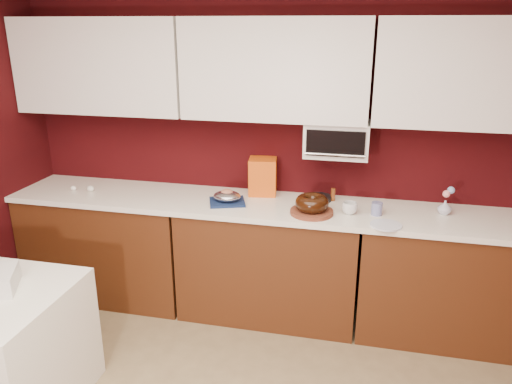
{
  "coord_description": "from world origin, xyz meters",
  "views": [
    {
      "loc": [
        0.67,
        -1.42,
        2.16
      ],
      "look_at": [
        -0.08,
        1.84,
        1.02
      ],
      "focal_mm": 35.0,
      "sensor_mm": 36.0,
      "label": 1
    }
  ],
  "objects_px": {
    "pandoro_box": "(263,176)",
    "coffee_mug": "(350,207)",
    "bundt_cake": "(312,203)",
    "foil_ham_nest": "(227,196)",
    "flower_vase": "(445,206)",
    "blue_jar": "(377,209)",
    "toaster_oven": "(337,139)"
  },
  "relations": [
    {
      "from": "flower_vase",
      "to": "foil_ham_nest",
      "type": "bearing_deg",
      "value": -175.29
    },
    {
      "from": "toaster_oven",
      "to": "flower_vase",
      "type": "relative_size",
      "value": 4.01
    },
    {
      "from": "flower_vase",
      "to": "toaster_oven",
      "type": "bearing_deg",
      "value": 173.23
    },
    {
      "from": "coffee_mug",
      "to": "foil_ham_nest",
      "type": "bearing_deg",
      "value": 178.82
    },
    {
      "from": "coffee_mug",
      "to": "bundt_cake",
      "type": "bearing_deg",
      "value": -166.77
    },
    {
      "from": "pandoro_box",
      "to": "coffee_mug",
      "type": "distance_m",
      "value": 0.74
    },
    {
      "from": "bundt_cake",
      "to": "coffee_mug",
      "type": "distance_m",
      "value": 0.26
    },
    {
      "from": "foil_ham_nest",
      "to": "pandoro_box",
      "type": "relative_size",
      "value": 0.71
    },
    {
      "from": "foil_ham_nest",
      "to": "bundt_cake",
      "type": "bearing_deg",
      "value": -7.05
    },
    {
      "from": "foil_ham_nest",
      "to": "flower_vase",
      "type": "bearing_deg",
      "value": 4.71
    },
    {
      "from": "bundt_cake",
      "to": "foil_ham_nest",
      "type": "bearing_deg",
      "value": 172.95
    },
    {
      "from": "blue_jar",
      "to": "flower_vase",
      "type": "bearing_deg",
      "value": 14.61
    },
    {
      "from": "bundt_cake",
      "to": "pandoro_box",
      "type": "height_order",
      "value": "pandoro_box"
    },
    {
      "from": "foil_ham_nest",
      "to": "coffee_mug",
      "type": "bearing_deg",
      "value": -1.18
    },
    {
      "from": "pandoro_box",
      "to": "foil_ham_nest",
      "type": "bearing_deg",
      "value": -136.37
    },
    {
      "from": "pandoro_box",
      "to": "coffee_mug",
      "type": "relative_size",
      "value": 2.77
    },
    {
      "from": "bundt_cake",
      "to": "pandoro_box",
      "type": "relative_size",
      "value": 0.82
    },
    {
      "from": "coffee_mug",
      "to": "blue_jar",
      "type": "bearing_deg",
      "value": 7.81
    },
    {
      "from": "coffee_mug",
      "to": "blue_jar",
      "type": "xyz_separation_m",
      "value": [
        0.18,
        0.03,
        -0.01
      ]
    },
    {
      "from": "pandoro_box",
      "to": "flower_vase",
      "type": "xyz_separation_m",
      "value": [
        1.32,
        -0.14,
        -0.08
      ]
    },
    {
      "from": "coffee_mug",
      "to": "pandoro_box",
      "type": "bearing_deg",
      "value": 157.13
    },
    {
      "from": "foil_ham_nest",
      "to": "flower_vase",
      "type": "height_order",
      "value": "flower_vase"
    },
    {
      "from": "pandoro_box",
      "to": "flower_vase",
      "type": "bearing_deg",
      "value": -14.44
    },
    {
      "from": "flower_vase",
      "to": "blue_jar",
      "type": "bearing_deg",
      "value": -165.39
    },
    {
      "from": "blue_jar",
      "to": "coffee_mug",
      "type": "bearing_deg",
      "value": -172.19
    },
    {
      "from": "coffee_mug",
      "to": "blue_jar",
      "type": "distance_m",
      "value": 0.19
    },
    {
      "from": "bundt_cake",
      "to": "flower_vase",
      "type": "xyz_separation_m",
      "value": [
        0.9,
        0.2,
        -0.02
      ]
    },
    {
      "from": "blue_jar",
      "to": "flower_vase",
      "type": "distance_m",
      "value": 0.47
    },
    {
      "from": "bundt_cake",
      "to": "coffee_mug",
      "type": "height_order",
      "value": "bundt_cake"
    },
    {
      "from": "bundt_cake",
      "to": "blue_jar",
      "type": "xyz_separation_m",
      "value": [
        0.44,
        0.09,
        -0.04
      ]
    },
    {
      "from": "toaster_oven",
      "to": "bundt_cake",
      "type": "relative_size",
      "value": 1.94
    },
    {
      "from": "pandoro_box",
      "to": "coffee_mug",
      "type": "xyz_separation_m",
      "value": [
        0.68,
        -0.29,
        -0.09
      ]
    }
  ]
}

